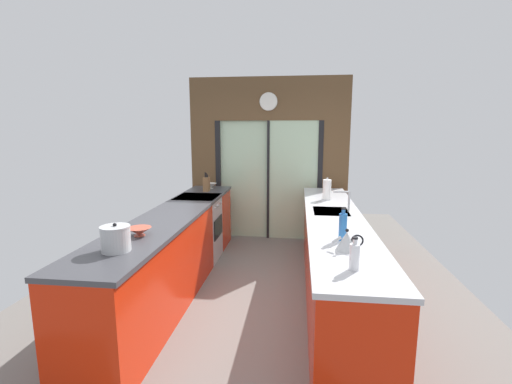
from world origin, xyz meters
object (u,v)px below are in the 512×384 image
object	(u,v)px
mixing_bowl_far	(210,186)
paper_towel_roll	(327,190)
knife_block	(206,184)
stock_pot	(116,239)
soap_bottle_far	(343,226)
oven_range	(198,228)
mixing_bowl_near	(139,231)
soap_bottle_near	(354,256)
kettle	(347,241)

from	to	relation	value
mixing_bowl_far	paper_towel_roll	xyz separation A→B (m)	(1.78, -0.71, 0.09)
mixing_bowl_far	paper_towel_roll	world-z (taller)	paper_towel_roll
knife_block	stock_pot	xyz separation A→B (m)	(0.00, -2.74, -0.01)
stock_pot	soap_bottle_far	distance (m)	1.85
oven_range	stock_pot	xyz separation A→B (m)	(0.02, -2.30, 0.57)
mixing_bowl_near	soap_bottle_far	xyz separation A→B (m)	(1.78, 0.08, 0.08)
oven_range	stock_pot	size ratio (longest dim) A/B	4.06
knife_block	soap_bottle_far	bearing A→B (deg)	-51.67
mixing_bowl_near	soap_bottle_near	distance (m)	1.87
soap_bottle_near	paper_towel_roll	xyz separation A→B (m)	(0.00, 2.44, 0.04)
knife_block	soap_bottle_far	world-z (taller)	knife_block
mixing_bowl_near	kettle	size ratio (longest dim) A/B	0.86
knife_block	soap_bottle_near	distance (m)	3.41
oven_range	kettle	world-z (taller)	kettle
mixing_bowl_near	mixing_bowl_far	bearing A→B (deg)	90.00
knife_block	stock_pot	world-z (taller)	knife_block
knife_block	paper_towel_roll	xyz separation A→B (m)	(1.78, -0.47, 0.03)
mixing_bowl_near	kettle	bearing A→B (deg)	-5.74
stock_pot	kettle	world-z (taller)	stock_pot
knife_block	paper_towel_roll	bearing A→B (deg)	-14.70
mixing_bowl_near	paper_towel_roll	world-z (taller)	paper_towel_roll
knife_block	soap_bottle_near	xyz separation A→B (m)	(1.78, -2.91, -0.01)
paper_towel_roll	knife_block	bearing A→B (deg)	165.30
soap_bottle_near	paper_towel_roll	bearing A→B (deg)	90.00
knife_block	soap_bottle_near	size ratio (longest dim) A/B	1.28
soap_bottle_far	paper_towel_roll	distance (m)	1.78
mixing_bowl_far	kettle	bearing A→B (deg)	-57.12
stock_pot	kettle	xyz separation A→B (m)	(1.78, 0.23, -0.02)
oven_range	paper_towel_roll	bearing A→B (deg)	-0.80
knife_block	kettle	size ratio (longest dim) A/B	1.19
stock_pot	mixing_bowl_near	bearing A→B (deg)	90.00
oven_range	paper_towel_roll	distance (m)	1.90
kettle	knife_block	bearing A→B (deg)	125.33
stock_pot	kettle	size ratio (longest dim) A/B	0.92
oven_range	knife_block	bearing A→B (deg)	87.62
paper_towel_roll	oven_range	bearing A→B (deg)	179.20
kettle	paper_towel_roll	world-z (taller)	paper_towel_roll
kettle	soap_bottle_far	bearing A→B (deg)	90.36
kettle	soap_bottle_near	size ratio (longest dim) A/B	1.07
soap_bottle_near	mixing_bowl_near	bearing A→B (deg)	162.19
mixing_bowl_near	paper_towel_roll	size ratio (longest dim) A/B	0.70
oven_range	mixing_bowl_far	world-z (taller)	mixing_bowl_far
soap_bottle_far	paper_towel_roll	world-z (taller)	paper_towel_roll
oven_range	kettle	xyz separation A→B (m)	(1.80, -2.07, 0.54)
mixing_bowl_far	knife_block	bearing A→B (deg)	-90.01
knife_block	stock_pot	distance (m)	2.74
mixing_bowl_near	mixing_bowl_far	size ratio (longest dim) A/B	1.05
soap_bottle_near	paper_towel_roll	world-z (taller)	paper_towel_roll
mixing_bowl_far	oven_range	bearing A→B (deg)	-91.54
mixing_bowl_far	stock_pot	distance (m)	2.99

